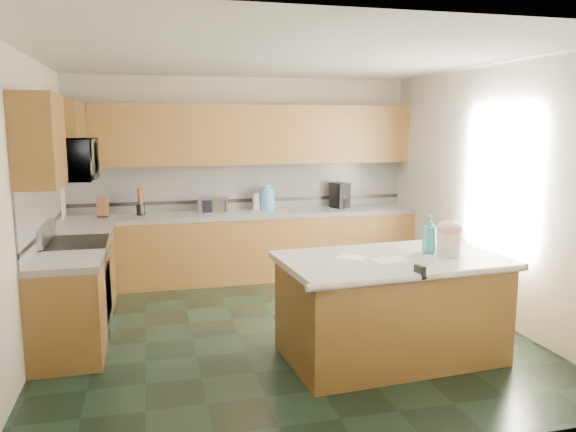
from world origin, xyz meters
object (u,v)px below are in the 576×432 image
object	(u,v)px
treat_jar	(449,244)
knife_block	(103,207)
soap_bottle_island	(430,234)
coffee_maker	(340,195)
island_top	(392,260)
island_base	(390,310)
toaster_oven	(213,205)

from	to	relation	value
treat_jar	knife_block	world-z (taller)	knife_block
soap_bottle_island	treat_jar	bearing A→B (deg)	-54.57
treat_jar	coffee_maker	distance (m)	3.03
island_top	soap_bottle_island	size ratio (longest dim) A/B	5.66
island_base	treat_jar	size ratio (longest dim) A/B	8.46
treat_jar	coffee_maker	size ratio (longest dim) A/B	0.62
island_top	knife_block	xyz separation A→B (m)	(-2.63, 2.91, 0.15)
island_base	knife_block	distance (m)	3.97
island_base	island_top	distance (m)	0.46
island_base	coffee_maker	xyz separation A→B (m)	(0.54, 2.94, 0.67)
soap_bottle_island	coffee_maker	distance (m)	2.88
treat_jar	soap_bottle_island	bearing A→B (deg)	145.78
island_base	island_top	bearing A→B (deg)	-94.12
island_top	toaster_oven	size ratio (longest dim) A/B	5.61
treat_jar	toaster_oven	size ratio (longest dim) A/B	0.63
island_top	soap_bottle_island	xyz separation A→B (m)	(0.39, 0.06, 0.20)
treat_jar	knife_block	bearing A→B (deg)	156.96
treat_jar	toaster_oven	bearing A→B (deg)	140.88
island_top	toaster_oven	distance (m)	3.17
island_base	toaster_oven	distance (m)	3.22
island_top	treat_jar	world-z (taller)	treat_jar
knife_block	toaster_oven	distance (m)	1.39
island_top	soap_bottle_island	world-z (taller)	soap_bottle_island
coffee_maker	toaster_oven	bearing A→B (deg)	160.21
island_base	soap_bottle_island	bearing A→B (deg)	4.95
island_base	toaster_oven	world-z (taller)	toaster_oven
island_base	island_top	xyz separation A→B (m)	(0.00, -0.00, 0.46)
treat_jar	knife_block	size ratio (longest dim) A/B	0.91
coffee_maker	knife_block	bearing A→B (deg)	159.79
knife_block	toaster_oven	bearing A→B (deg)	5.26
island_base	coffee_maker	distance (m)	3.06
island_top	island_base	bearing A→B (deg)	85.88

